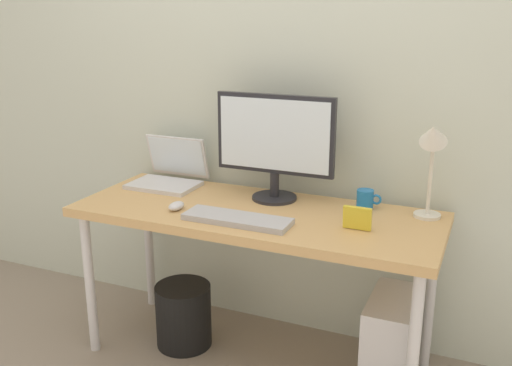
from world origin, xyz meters
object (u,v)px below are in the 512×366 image
Objects in this scene: monitor at (275,141)px; photo_frame at (357,218)px; coffee_mug at (365,199)px; wastebasket at (184,315)px; keyboard at (237,219)px; computer_tower at (390,345)px; desk at (256,224)px; laptop at (170,173)px; mouse at (176,206)px; desk_lamp at (432,149)px.

photo_frame is at bearing -27.52° from monitor.
coffee_mug is 0.36× the size of wastebasket.
keyboard is at bearing -139.41° from coffee_mug.
coffee_mug is 0.61m from computer_tower.
wastebasket is (-0.34, 0.13, -0.57)m from keyboard.
wastebasket is at bearing -162.59° from coffee_mug.
laptop is at bearing 160.74° from desk.
photo_frame is 0.37× the size of wastebasket.
mouse is (-0.31, -0.13, 0.08)m from desk.
wastebasket is at bearing -178.00° from computer_tower.
computer_tower is at bearing -115.27° from desk_lamp.
mouse is at bearing -65.27° from wastebasket.
laptop is 2.98× the size of coffee_mug.
monitor is at bearing 84.35° from desk.
keyboard is 4.89× the size of mouse.
wastebasket is (-0.37, -0.20, -0.83)m from monitor.
laptop is 0.96m from coffee_mug.
mouse is at bearing -157.51° from desk.
coffee_mug is 0.27m from photo_frame.
wastebasket is at bearing -168.91° from desk_lamp.
mouse is at bearing -171.95° from computer_tower.
photo_frame is 0.57m from computer_tower.
mouse reaches higher than computer_tower.
keyboard is at bearing -20.23° from wastebasket.
keyboard is at bearing -33.56° from laptop.
laptop is at bearing 170.58° from computer_tower.
desk_lamp reaches higher than mouse.
desk is at bearing 179.94° from computer_tower.
desk is 14.50× the size of coffee_mug.
monitor reaches higher than desk.
wastebasket is at bearing -174.56° from desk.
monitor is 1.68× the size of laptop.
mouse is at bearing -155.16° from coffee_mug.
photo_frame reaches higher than mouse.
photo_frame is (0.03, -0.27, 0.01)m from coffee_mug.
desk_lamp reaches higher than photo_frame.
desk_lamp is (0.68, 0.17, 0.36)m from desk.
wastebasket is at bearing 114.73° from mouse.
laptop reaches higher than computer_tower.
desk_lamp is 3.79× the size of photo_frame.
computer_tower is (0.15, 0.06, -0.55)m from photo_frame.
keyboard reaches higher than desk.
mouse is at bearing -174.51° from photo_frame.
computer_tower is (0.60, -0.00, -0.44)m from desk.
desk_lamp is 1.36m from wastebasket.
keyboard reaches higher than wastebasket.
wastebasket is at bearing 178.41° from photo_frame.
keyboard reaches higher than computer_tower.
photo_frame is at bearing -1.59° from wastebasket.
desk_lamp is at bearing 11.09° from wastebasket.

